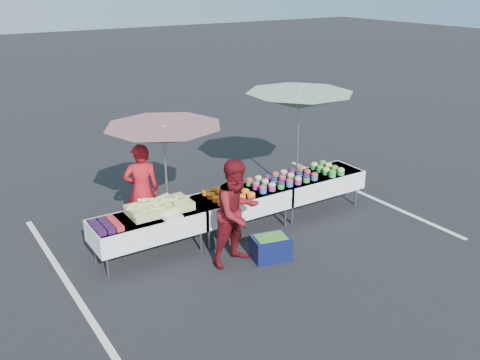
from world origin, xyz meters
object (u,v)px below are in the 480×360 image
customer (237,212)px  table_left (148,225)px  table_right (316,182)px  umbrella_right (299,101)px  table_center (240,202)px  vendor (142,190)px  umbrella_left (164,136)px  storage_bin (271,247)px

customer → table_left: bearing=132.4°
table_right → umbrella_right: umbrella_right is taller
table_left → table_right: bearing=0.0°
table_center → vendor: bearing=151.3°
vendor → umbrella_left: bearing=154.7°
vendor → customer: customer is taller
table_left → customer: bearing=-39.0°
table_left → umbrella_right: (3.74, 0.80, 1.45)m
table_right → storage_bin: 2.28m
table_center → vendor: 1.76m
storage_bin → table_right: bearing=43.9°
table_left → umbrella_right: size_ratio=0.67×
table_center → table_right: size_ratio=1.00×
table_right → vendor: bearing=165.9°
vendor → umbrella_right: bearing=-164.7°
customer → umbrella_left: (-0.53, 1.46, 1.00)m
table_right → storage_bin: size_ratio=2.69×
umbrella_left → storage_bin: 2.59m
table_center → customer: customer is taller
umbrella_right → umbrella_left: bearing=-175.1°
table_center → vendor: vendor is taller
table_right → umbrella_right: bearing=80.1°
table_right → storage_bin: bearing=-149.5°
table_right → customer: customer is taller
storage_bin → table_center: bearing=96.7°
storage_bin → umbrella_left: bearing=135.5°
table_left → storage_bin: size_ratio=2.69×
table_center → table_right: 1.80m
customer → vendor: bearing=107.8°
vendor → storage_bin: (1.40, -1.98, -0.65)m
table_left → storage_bin: 2.05m
umbrella_left → umbrella_right: (3.12, 0.27, 0.16)m
table_left → umbrella_left: (0.62, 0.53, 1.29)m
vendor → table_center: bearing=167.2°
umbrella_right → table_center: bearing=-157.6°
table_right → umbrella_left: umbrella_left is taller
umbrella_right → vendor: bearing=179.4°
umbrella_left → customer: bearing=-70.1°
table_right → vendor: size_ratio=1.09×
vendor → customer: 1.97m
table_center → umbrella_right: (1.94, 0.80, 1.45)m
vendor → umbrella_right: umbrella_right is taller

